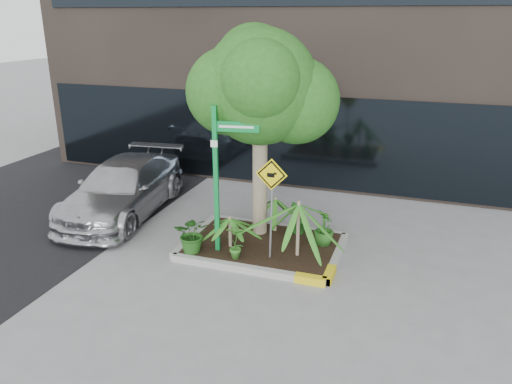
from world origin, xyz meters
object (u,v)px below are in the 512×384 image
(street_sign_post, at_px, (219,166))
(parked_car, at_px, (123,188))
(tree, at_px, (260,87))
(cattle_sign, at_px, (271,192))

(street_sign_post, bearing_deg, parked_car, 147.22)
(tree, distance_m, parked_car, 4.64)
(tree, relative_size, parked_car, 1.01)
(tree, height_order, street_sign_post, tree)
(tree, xyz_separation_m, cattle_sign, (0.59, -1.09, -1.85))
(parked_car, distance_m, cattle_sign, 4.64)
(tree, distance_m, cattle_sign, 2.23)
(tree, relative_size, street_sign_post, 1.47)
(parked_car, relative_size, street_sign_post, 1.45)
(parked_car, bearing_deg, tree, -10.83)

